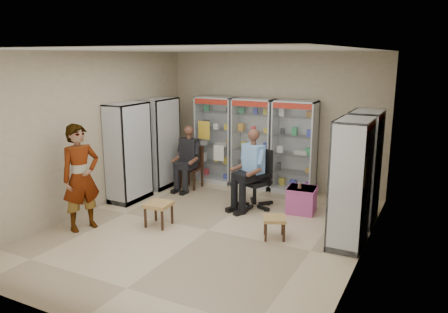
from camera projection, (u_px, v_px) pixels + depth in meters
The scene contains 18 objects.
floor at pixel (208, 230), 7.47m from camera, with size 6.00×6.00×0.00m, color #C5AE89.
room_shell at pixel (207, 116), 7.02m from camera, with size 5.02×6.02×3.01m.
cabinet_back_left at pixel (216, 140), 10.19m from camera, with size 0.90×0.50×2.00m, color #A1A3A8.
cabinet_back_mid at pixel (253, 143), 9.77m from camera, with size 0.90×0.50×2.00m, color silver.
cabinet_back_right at pixel (294, 147), 9.34m from camera, with size 0.90×0.50×2.00m, color #A5A6AC.
cabinet_right_far at pixel (363, 168), 7.64m from camera, with size 0.50×0.90×2.00m, color #ABAEB3.
cabinet_right_near at pixel (351, 184), 6.69m from camera, with size 0.50×0.90×2.00m, color silver.
cabinet_left_far at pixel (160, 143), 9.79m from camera, with size 0.50×0.90×2.00m, color silver.
cabinet_left_near at pixel (129, 153), 8.84m from camera, with size 0.50×0.90×2.00m, color #B2B5BA.
wooden_chair at pixel (191, 167), 9.79m from camera, with size 0.42×0.42×0.94m, color black.
seated_customer at pixel (190, 159), 9.70m from camera, with size 0.44×0.60×1.34m, color black, non-canonical shape.
office_chair at pixel (255, 179), 8.49m from camera, with size 0.63×0.63×1.15m, color black.
seated_shopkeeper at pixel (254, 172), 8.41m from camera, with size 0.48×0.67×1.47m, color #69A3D0, non-canonical shape.
pink_trunk at pixel (302, 200), 8.28m from camera, with size 0.51×0.49×0.49m, color #A34181.
tea_glass at pixel (300, 185), 8.18m from camera, with size 0.07×0.07×0.11m, color #511C06.
woven_stool_a at pixel (274, 228), 7.11m from camera, with size 0.36×0.36×0.36m, color olive.
woven_stool_b at pixel (159, 214), 7.63m from camera, with size 0.42×0.42×0.42m, color #AD7549.
standing_man at pixel (81, 177), 7.35m from camera, with size 0.67×0.44×1.82m, color gray.
Camera 1 is at (3.43, -6.10, 2.92)m, focal length 35.00 mm.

